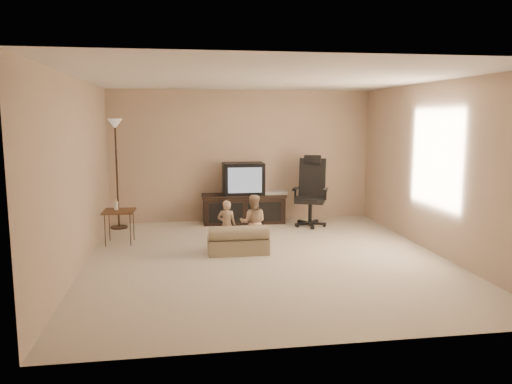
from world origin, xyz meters
TOP-DOWN VIEW (x-y plane):
  - floor at (0.00, 0.00)m, footprint 5.50×5.50m
  - room_shell at (0.00, 0.00)m, footprint 5.50×5.50m
  - tv_stand at (0.00, 2.49)m, footprint 1.60×0.61m
  - office_chair at (1.19, 2.05)m, footprint 0.78×0.80m
  - side_table at (-2.15, 1.22)m, footprint 0.50×0.50m
  - floor_lamp at (-2.29, 2.35)m, footprint 0.30×0.30m
  - child_sofa at (-0.36, 0.34)m, footprint 0.90×0.52m
  - toddler_left at (-0.52, 0.50)m, footprint 0.33×0.28m
  - toddler_right at (-0.12, 0.50)m, footprint 0.44×0.29m

SIDE VIEW (x-z plane):
  - floor at x=0.00m, z-range 0.00..0.00m
  - child_sofa at x=-0.36m, z-range -0.04..0.39m
  - toddler_left at x=-0.52m, z-range 0.00..0.77m
  - toddler_right at x=-0.12m, z-range 0.00..0.84m
  - office_chair at x=1.19m, z-range -0.18..1.11m
  - tv_stand at x=0.00m, z-range -0.10..1.04m
  - side_table at x=-2.15m, z-range 0.16..0.88m
  - floor_lamp at x=-2.29m, z-range 0.45..2.41m
  - room_shell at x=0.00m, z-range -1.23..4.27m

